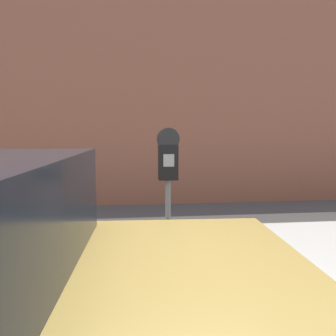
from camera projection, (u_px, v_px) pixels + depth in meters
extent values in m
cube|color=#9E9B96|center=(139.00, 248.00, 4.48)|extent=(24.00, 2.80, 0.10)
cube|color=#935642|center=(135.00, 98.00, 7.22)|extent=(24.00, 0.30, 4.76)
cylinder|color=slate|center=(168.00, 231.00, 3.31)|extent=(0.05, 0.05, 1.06)
cube|color=black|center=(168.00, 162.00, 3.23)|extent=(0.19, 0.13, 0.34)
cube|color=gray|center=(169.00, 160.00, 3.16)|extent=(0.11, 0.01, 0.12)
cylinder|color=black|center=(168.00, 139.00, 3.21)|extent=(0.22, 0.11, 0.22)
cylinder|color=black|center=(155.00, 300.00, 2.57)|extent=(0.65, 0.25, 0.64)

